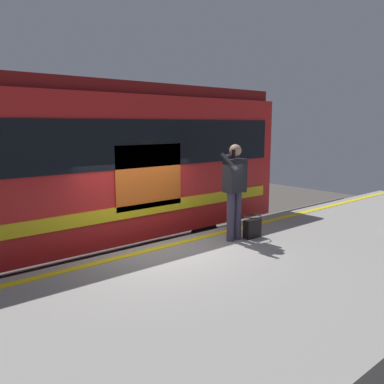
% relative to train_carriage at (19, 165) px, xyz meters
% --- Properties ---
extents(ground_plane, '(26.43, 26.43, 0.00)m').
position_rel_train_carriage_xyz_m(ground_plane, '(-1.68, 1.97, -2.45)').
color(ground_plane, '#4C4742').
extents(platform, '(17.62, 4.30, 1.09)m').
position_rel_train_carriage_xyz_m(platform, '(-1.68, 4.13, -1.91)').
color(platform, gray).
rests_on(platform, ground).
extents(safety_line, '(17.27, 0.16, 0.01)m').
position_rel_train_carriage_xyz_m(safety_line, '(-1.68, 2.27, -1.36)').
color(safety_line, yellow).
rests_on(safety_line, platform).
extents(track_rail_near, '(22.91, 0.08, 0.16)m').
position_rel_train_carriage_xyz_m(track_rail_near, '(-1.68, 0.71, -2.37)').
color(track_rail_near, slate).
rests_on(track_rail_near, ground).
extents(track_rail_far, '(22.91, 0.08, 0.16)m').
position_rel_train_carriage_xyz_m(track_rail_far, '(-1.68, -0.72, -2.37)').
color(track_rail_far, slate).
rests_on(track_rail_far, ground).
extents(train_carriage, '(11.30, 2.73, 3.83)m').
position_rel_train_carriage_xyz_m(train_carriage, '(0.00, 0.00, 0.00)').
color(train_carriage, red).
rests_on(train_carriage, ground).
extents(passenger, '(0.57, 0.55, 1.76)m').
position_rel_train_carriage_xyz_m(passenger, '(-2.87, 2.76, -0.32)').
color(passenger, '#383347').
rests_on(passenger, platform).
extents(handbag, '(0.37, 0.33, 0.42)m').
position_rel_train_carriage_xyz_m(handbag, '(-3.24, 2.89, -1.16)').
color(handbag, black).
rests_on(handbag, platform).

